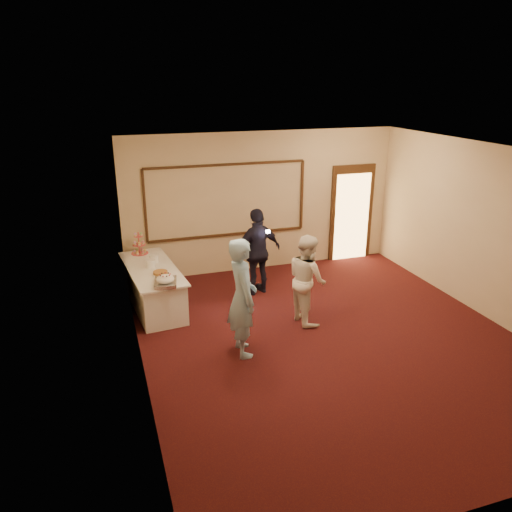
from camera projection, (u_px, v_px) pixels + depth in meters
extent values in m
plane|color=black|center=(331.00, 340.00, 8.13)|extent=(7.00, 7.00, 0.00)
cube|color=beige|center=(263.00, 202.00, 10.75)|extent=(6.00, 0.04, 3.00)
cube|color=beige|center=(136.00, 276.00, 6.74)|extent=(0.04, 7.00, 3.00)
cube|color=beige|center=(495.00, 235.00, 8.49)|extent=(0.04, 7.00, 3.00)
cube|color=white|center=(342.00, 154.00, 7.11)|extent=(6.00, 7.00, 0.04)
cube|color=#372210|center=(228.00, 235.00, 10.71)|extent=(3.40, 0.04, 0.05)
cube|color=#372210|center=(226.00, 165.00, 10.20)|extent=(3.40, 0.04, 0.05)
cube|color=#372210|center=(145.00, 207.00, 9.96)|extent=(0.05, 0.04, 1.50)
cube|color=#372210|center=(302.00, 195.00, 10.95)|extent=(0.05, 0.04, 1.50)
cube|color=#372210|center=(351.00, 212.00, 11.48)|extent=(1.05, 0.06, 2.20)
cube|color=#FFBF66|center=(352.00, 217.00, 11.48)|extent=(0.85, 0.02, 2.00)
cube|color=white|center=(153.00, 288.00, 9.21)|extent=(0.95, 2.12, 0.74)
cube|color=white|center=(152.00, 268.00, 9.08)|extent=(1.06, 2.24, 0.03)
cube|color=#ADB0B4|center=(166.00, 284.00, 8.32)|extent=(0.43, 0.51, 0.04)
ellipsoid|color=white|center=(165.00, 279.00, 8.29)|extent=(0.30, 0.30, 0.13)
cube|color=silver|center=(170.00, 279.00, 8.46)|extent=(0.11, 0.31, 0.01)
cylinder|color=#DA5153|center=(139.00, 243.00, 9.73)|extent=(0.02, 0.02, 0.44)
cylinder|color=#DA5153|center=(140.00, 253.00, 9.80)|extent=(0.33, 0.33, 0.01)
cylinder|color=#DA5153|center=(139.00, 245.00, 9.74)|extent=(0.25, 0.25, 0.01)
cylinder|color=#DA5153|center=(138.00, 236.00, 9.68)|extent=(0.18, 0.18, 0.01)
cylinder|color=white|center=(151.00, 264.00, 9.05)|extent=(0.17, 0.17, 0.15)
cylinder|color=white|center=(150.00, 260.00, 9.03)|extent=(0.18, 0.18, 0.01)
cylinder|color=white|center=(154.00, 258.00, 9.32)|extent=(0.18, 0.18, 0.15)
cylinder|color=white|center=(154.00, 255.00, 9.29)|extent=(0.19, 0.19, 0.01)
cylinder|color=white|center=(160.00, 274.00, 8.76)|extent=(0.29, 0.29, 0.01)
cylinder|color=brown|center=(160.00, 273.00, 8.75)|extent=(0.25, 0.25, 0.05)
imported|color=#94C2E9|center=(242.00, 297.00, 7.47)|extent=(0.45, 0.68, 1.86)
imported|color=white|center=(307.00, 279.00, 8.53)|extent=(0.64, 0.80, 1.57)
imported|color=black|center=(258.00, 252.00, 9.65)|extent=(1.07, 0.65, 1.71)
cube|color=white|center=(268.00, 231.00, 9.29)|extent=(0.07, 0.05, 0.05)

